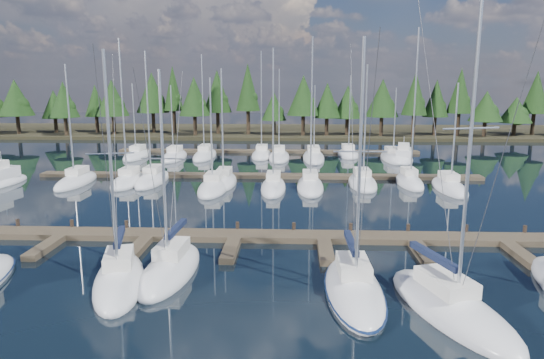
{
  "coord_description": "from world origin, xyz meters",
  "views": [
    {
      "loc": [
        3.89,
        -13.92,
        10.6
      ],
      "look_at": [
        2.32,
        22.0,
        3.39
      ],
      "focal_mm": 32.0,
      "sensor_mm": 36.0,
      "label": 1
    }
  ],
  "objects_px": {
    "front_sailboat_3": "(170,269)",
    "motor_yacht_right": "(403,158)",
    "main_dock": "(235,239)",
    "front_sailboat_2": "(119,280)",
    "front_sailboat_5": "(450,307)",
    "front_sailboat_4": "(354,289)"
  },
  "relations": [
    {
      "from": "front_sailboat_2",
      "to": "front_sailboat_3",
      "type": "xyz_separation_m",
      "value": [
        2.34,
        1.63,
        -0.01
      ]
    },
    {
      "from": "front_sailboat_3",
      "to": "motor_yacht_right",
      "type": "bearing_deg",
      "value": 61.86
    },
    {
      "from": "front_sailboat_4",
      "to": "front_sailboat_5",
      "type": "height_order",
      "value": "front_sailboat_5"
    },
    {
      "from": "main_dock",
      "to": "front_sailboat_5",
      "type": "height_order",
      "value": "front_sailboat_5"
    },
    {
      "from": "front_sailboat_3",
      "to": "motor_yacht_right",
      "type": "height_order",
      "value": "front_sailboat_3"
    },
    {
      "from": "front_sailboat_4",
      "to": "front_sailboat_5",
      "type": "relative_size",
      "value": 0.85
    },
    {
      "from": "main_dock",
      "to": "front_sailboat_2",
      "type": "bearing_deg",
      "value": -125.53
    },
    {
      "from": "front_sailboat_3",
      "to": "main_dock",
      "type": "bearing_deg",
      "value": 62.9
    },
    {
      "from": "front_sailboat_2",
      "to": "front_sailboat_3",
      "type": "relative_size",
      "value": 1.07
    },
    {
      "from": "front_sailboat_5",
      "to": "motor_yacht_right",
      "type": "relative_size",
      "value": 1.87
    },
    {
      "from": "front_sailboat_3",
      "to": "motor_yacht_right",
      "type": "xyz_separation_m",
      "value": [
        22.03,
        41.19,
        0.17
      ]
    },
    {
      "from": "front_sailboat_2",
      "to": "front_sailboat_3",
      "type": "height_order",
      "value": "front_sailboat_2"
    },
    {
      "from": "front_sailboat_4",
      "to": "main_dock",
      "type": "bearing_deg",
      "value": 131.29
    },
    {
      "from": "main_dock",
      "to": "front_sailboat_3",
      "type": "height_order",
      "value": "front_sailboat_3"
    },
    {
      "from": "front_sailboat_3",
      "to": "front_sailboat_5",
      "type": "distance_m",
      "value": 14.84
    },
    {
      "from": "front_sailboat_4",
      "to": "motor_yacht_right",
      "type": "distance_m",
      "value": 45.06
    },
    {
      "from": "front_sailboat_3",
      "to": "motor_yacht_right",
      "type": "distance_m",
      "value": 46.71
    },
    {
      "from": "front_sailboat_5",
      "to": "main_dock",
      "type": "bearing_deg",
      "value": 138.81
    },
    {
      "from": "main_dock",
      "to": "front_sailboat_5",
      "type": "distance_m",
      "value": 15.02
    },
    {
      "from": "front_sailboat_3",
      "to": "front_sailboat_2",
      "type": "bearing_deg",
      "value": -145.09
    },
    {
      "from": "front_sailboat_4",
      "to": "front_sailboat_3",
      "type": "bearing_deg",
      "value": 167.38
    },
    {
      "from": "main_dock",
      "to": "front_sailboat_4",
      "type": "bearing_deg",
      "value": -48.71
    }
  ]
}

